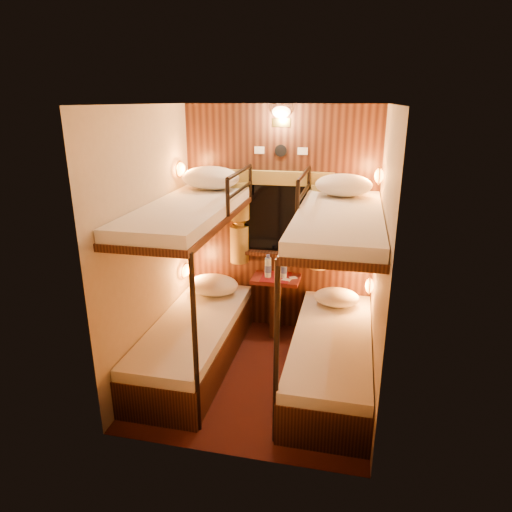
% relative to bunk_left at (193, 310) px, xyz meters
% --- Properties ---
extents(floor, '(2.10, 2.10, 0.00)m').
position_rel_bunk_left_xyz_m(floor, '(0.65, -0.07, -0.56)').
color(floor, '#3B1210').
rests_on(floor, ground).
extents(ceiling, '(2.10, 2.10, 0.00)m').
position_rel_bunk_left_xyz_m(ceiling, '(0.65, -0.07, 1.84)').
color(ceiling, silver).
rests_on(ceiling, wall_back).
extents(wall_back, '(2.40, 0.00, 2.40)m').
position_rel_bunk_left_xyz_m(wall_back, '(0.65, 0.98, 0.64)').
color(wall_back, '#C6B293').
rests_on(wall_back, floor).
extents(wall_front, '(2.40, 0.00, 2.40)m').
position_rel_bunk_left_xyz_m(wall_front, '(0.65, -1.12, 0.64)').
color(wall_front, '#C6B293').
rests_on(wall_front, floor).
extents(wall_left, '(0.00, 2.40, 2.40)m').
position_rel_bunk_left_xyz_m(wall_left, '(-0.35, -0.07, 0.64)').
color(wall_left, '#C6B293').
rests_on(wall_left, floor).
extents(wall_right, '(0.00, 2.40, 2.40)m').
position_rel_bunk_left_xyz_m(wall_right, '(1.65, -0.07, 0.64)').
color(wall_right, '#C6B293').
rests_on(wall_right, floor).
extents(back_panel, '(2.00, 0.03, 2.40)m').
position_rel_bunk_left_xyz_m(back_panel, '(0.65, 0.97, 0.64)').
color(back_panel, black).
rests_on(back_panel, floor).
extents(bunk_left, '(0.72, 1.90, 1.82)m').
position_rel_bunk_left_xyz_m(bunk_left, '(0.00, 0.00, 0.00)').
color(bunk_left, black).
rests_on(bunk_left, floor).
extents(bunk_right, '(0.72, 1.90, 1.82)m').
position_rel_bunk_left_xyz_m(bunk_right, '(1.30, 0.00, 0.00)').
color(bunk_right, black).
rests_on(bunk_right, floor).
extents(window, '(1.00, 0.12, 0.79)m').
position_rel_bunk_left_xyz_m(window, '(0.65, 0.94, 0.62)').
color(window, black).
rests_on(window, back_panel).
extents(curtains, '(1.10, 0.22, 1.00)m').
position_rel_bunk_left_xyz_m(curtains, '(0.65, 0.90, 0.71)').
color(curtains, olive).
rests_on(curtains, back_panel).
extents(back_fixtures, '(0.54, 0.09, 0.48)m').
position_rel_bunk_left_xyz_m(back_fixtures, '(0.65, 0.93, 1.69)').
color(back_fixtures, black).
rests_on(back_fixtures, back_panel).
extents(reading_lamps, '(2.00, 0.20, 1.25)m').
position_rel_bunk_left_xyz_m(reading_lamps, '(0.65, 0.63, 0.68)').
color(reading_lamps, orange).
rests_on(reading_lamps, wall_left).
extents(table, '(0.50, 0.34, 0.66)m').
position_rel_bunk_left_xyz_m(table, '(0.65, 0.78, -0.14)').
color(table, maroon).
rests_on(table, floor).
extents(bottle_left, '(0.07, 0.07, 0.25)m').
position_rel_bunk_left_xyz_m(bottle_left, '(0.56, 0.76, 0.20)').
color(bottle_left, '#99BFE5').
rests_on(bottle_left, table).
extents(bottle_right, '(0.07, 0.07, 0.24)m').
position_rel_bunk_left_xyz_m(bottle_right, '(0.73, 0.78, 0.20)').
color(bottle_right, '#99BFE5').
rests_on(bottle_right, table).
extents(sachet_a, '(0.10, 0.08, 0.01)m').
position_rel_bunk_left_xyz_m(sachet_a, '(0.77, 0.72, 0.09)').
color(sachet_a, silver).
rests_on(sachet_a, table).
extents(sachet_b, '(0.10, 0.09, 0.01)m').
position_rel_bunk_left_xyz_m(sachet_b, '(0.83, 0.80, 0.09)').
color(sachet_b, silver).
rests_on(sachet_b, table).
extents(pillow_lower_left, '(0.54, 0.38, 0.21)m').
position_rel_bunk_left_xyz_m(pillow_lower_left, '(-0.00, 0.63, 0.00)').
color(pillow_lower_left, silver).
rests_on(pillow_lower_left, bunk_left).
extents(pillow_lower_right, '(0.45, 0.32, 0.18)m').
position_rel_bunk_left_xyz_m(pillow_lower_right, '(1.30, 0.63, -0.01)').
color(pillow_lower_right, silver).
rests_on(pillow_lower_right, bunk_right).
extents(pillow_upper_left, '(0.58, 0.41, 0.23)m').
position_rel_bunk_left_xyz_m(pillow_upper_left, '(-0.00, 0.65, 1.14)').
color(pillow_upper_left, silver).
rests_on(pillow_upper_left, bunk_left).
extents(pillow_upper_right, '(0.52, 0.37, 0.21)m').
position_rel_bunk_left_xyz_m(pillow_upper_right, '(1.30, 0.59, 1.13)').
color(pillow_upper_right, silver).
rests_on(pillow_upper_right, bunk_right).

